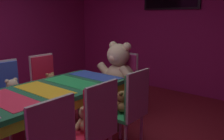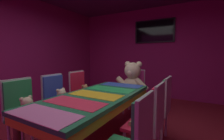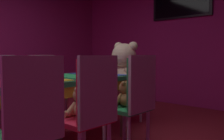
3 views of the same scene
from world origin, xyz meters
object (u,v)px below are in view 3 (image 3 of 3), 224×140
object	(u,v)px
chair_right_0	(29,117)
chair_right_2	(136,95)
teddy_left_2	(50,85)
chair_left_1	(2,86)
chair_right_1	(92,104)
chair_left_2	(45,82)
throne_chair	(131,81)
banquet_table	(39,88)
teddy_right_1	(81,104)
king_teddy_bear	(123,71)
teddy_right_2	(125,95)
teddy_left_1	(7,88)
wall_tv	(181,0)

from	to	relation	value
chair_right_0	chair_right_2	bearing A→B (deg)	-88.98
teddy_left_2	chair_left_1	bearing A→B (deg)	-100.48
teddy_left_2	chair_right_1	distance (m)	1.64
chair_left_2	chair_right_1	distance (m)	1.77
chair_right_1	throne_chair	distance (m)	1.76
banquet_table	chair_right_0	distance (m)	1.01
chair_right_0	teddy_right_1	size ratio (longest dim) A/B	3.49
chair_left_2	chair_right_0	xyz separation A→B (m)	(1.66, -1.17, 0.00)
chair_right_1	king_teddy_bear	bearing A→B (deg)	-59.35
chair_left_2	throne_chair	xyz separation A→B (m)	(0.83, 0.94, 0.00)
chair_left_1	chair_right_1	bearing A→B (deg)	0.29
banquet_table	chair_right_1	world-z (taller)	chair_right_1
teddy_right_2	teddy_left_1	bearing A→B (deg)	24.87
teddy_left_1	teddy_right_1	bearing A→B (deg)	0.35
chair_left_2	teddy_right_1	world-z (taller)	chair_left_2
teddy_left_1	chair_left_1	bearing A→B (deg)	180.00
wall_tv	teddy_left_1	bearing A→B (deg)	-101.95
throne_chair	wall_tv	xyz separation A→B (m)	(0.00, 1.56, 1.45)
chair_left_2	teddy_right_2	size ratio (longest dim) A/B	3.51
wall_tv	throne_chair	bearing A→B (deg)	-90.00
banquet_table	throne_chair	bearing A→B (deg)	90.00
teddy_left_1	wall_tv	xyz separation A→B (m)	(0.66, 3.13, 1.46)
chair_left_2	throne_chair	world-z (taller)	same
teddy_right_1	teddy_left_1	bearing A→B (deg)	0.35
teddy_right_2	wall_tv	xyz separation A→B (m)	(-0.67, 2.52, 1.48)
teddy_right_2	wall_tv	world-z (taller)	wall_tv
teddy_left_2	throne_chair	distance (m)	1.17
banquet_table	wall_tv	world-z (taller)	wall_tv
throne_chair	teddy_right_2	bearing A→B (deg)	34.92
chair_right_2	teddy_right_2	world-z (taller)	chair_right_2
chair_left_1	throne_chair	world-z (taller)	same
chair_right_0	chair_right_1	size ratio (longest dim) A/B	1.00
chair_right_1	teddy_right_2	size ratio (longest dim) A/B	3.51
chair_left_1	teddy_right_1	distance (m)	1.49
teddy_left_2	teddy_right_2	size ratio (longest dim) A/B	1.01
chair_left_2	chair_right_2	size ratio (longest dim) A/B	1.00
teddy_left_1	chair_right_0	xyz separation A→B (m)	(1.49, -0.54, 0.01)
chair_right_1	wall_tv	xyz separation A→B (m)	(-0.82, 3.12, 1.45)
chair_right_2	teddy_right_2	size ratio (longest dim) A/B	3.51
chair_right_0	teddy_right_1	bearing A→B (deg)	-74.85
banquet_table	teddy_right_1	xyz separation A→B (m)	(0.68, -0.02, -0.08)
teddy_right_2	teddy_left_2	bearing A→B (deg)	-0.53
banquet_table	chair_left_2	size ratio (longest dim) A/B	2.05
teddy_left_2	chair_right_0	world-z (taller)	chair_right_0
chair_right_2	king_teddy_bear	bearing A→B (deg)	-43.97
king_teddy_bear	teddy_right_2	bearing A→B (deg)	40.50
chair_left_2	teddy_right_2	xyz separation A→B (m)	(1.50, -0.01, -0.02)
king_teddy_bear	chair_right_0	bearing A→B (deg)	23.15
banquet_table	teddy_right_2	xyz separation A→B (m)	(0.67, 0.59, -0.08)
teddy_left_1	teddy_left_2	xyz separation A→B (m)	(-0.03, 0.63, -0.02)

